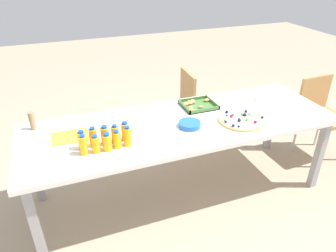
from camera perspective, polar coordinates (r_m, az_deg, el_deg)
The scene contains 20 objects.
ground_plane at distance 2.96m, azimuth 2.22°, elevation -11.69°, with size 12.00×12.00×0.00m, color tan.
party_table at distance 2.58m, azimuth 2.50°, elevation -0.40°, with size 2.52×0.85×0.72m.
chair_end at distance 3.58m, azimuth 25.60°, elevation 2.48°, with size 0.42×0.42×0.83m.
chair_far_right at distance 3.47m, azimuth 5.30°, elevation 4.61°, with size 0.42×0.42×0.83m.
juice_bottle_0 at distance 2.19m, azimuth -14.93°, elevation -3.33°, with size 0.05×0.05×0.15m.
juice_bottle_1 at distance 2.20m, azimuth -12.85°, elevation -3.23°, with size 0.05×0.05×0.13m.
juice_bottle_2 at distance 2.20m, azimuth -10.87°, elevation -2.90°, with size 0.06×0.06×0.13m.
juice_bottle_3 at distance 2.22m, azimuth -9.13°, elevation -2.42°, with size 0.05×0.05×0.13m.
juice_bottle_4 at distance 2.23m, azimuth -7.23°, elevation -1.88°, with size 0.05×0.05×0.15m.
juice_bottle_5 at distance 2.25m, azimuth -15.15°, elevation -2.51°, with size 0.06×0.06×0.14m.
juice_bottle_6 at distance 2.26m, azimuth -13.27°, elevation -2.00°, with size 0.05×0.05×0.15m.
juice_bottle_7 at distance 2.26m, azimuth -11.22°, elevation -1.75°, with size 0.06×0.06×0.15m.
juice_bottle_8 at distance 2.28m, azimuth -9.45°, elevation -1.50°, with size 0.05×0.05×0.14m.
juice_bottle_9 at distance 2.29m, azimuth -7.68°, elevation -1.02°, with size 0.06×0.06×0.15m.
fruit_pizza at distance 2.62m, azimuth 13.08°, elevation 1.14°, with size 0.37×0.37×0.05m.
snack_tray at distance 2.81m, azimuth 5.16°, elevation 3.78°, with size 0.29×0.26×0.04m.
plate_stack at distance 2.48m, azimuth 3.91°, elevation 0.30°, with size 0.17×0.17×0.04m.
napkin_stack at distance 3.10m, azimuth 16.02°, elevation 5.06°, with size 0.15×0.15×0.01m, color white.
cardboard_tube at distance 2.62m, azimuth -23.18°, elevation 0.84°, with size 0.04×0.04×0.14m, color #9E7A56.
paper_folder at distance 2.45m, azimuth -17.15°, elevation -1.82°, with size 0.26×0.20×0.01m, color yellow.
Camera 1 is at (-0.90, -2.05, 1.93)m, focal length 33.98 mm.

